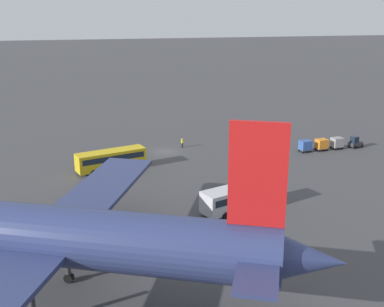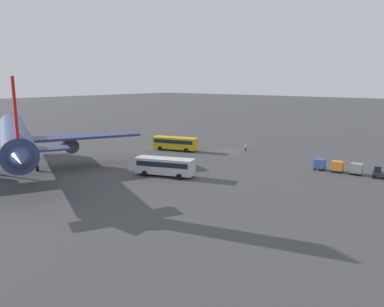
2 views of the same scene
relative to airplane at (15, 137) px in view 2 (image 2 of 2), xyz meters
The scene contains 9 objects.
ground_plane 45.87m from the airplane, 114.24° to the right, with size 600.00×600.00×0.00m, color #424244.
airplane is the anchor object (origin of this frame).
shuttle_bus_near 34.97m from the airplane, 104.62° to the right, with size 11.13×5.76×3.16m.
shuttle_bus_far 27.85m from the airplane, 148.23° to the right, with size 10.65×6.22×3.16m.
baggage_tug 64.16m from the airplane, 145.37° to the right, with size 2.63×2.09×2.10m.
worker_person 48.98m from the airplane, 117.00° to the right, with size 0.38×0.38×1.74m.
cargo_cart_grey 61.14m from the airplane, 143.45° to the right, with size 2.21×1.94×2.06m.
cargo_cart_orange 58.44m from the airplane, 141.82° to the right, with size 2.21×1.94×2.06m.
cargo_cart_blue 55.88m from the airplane, 139.91° to the right, with size 2.21×1.94×2.06m.
Camera 2 is at (-48.28, 72.82, 16.38)m, focal length 35.00 mm.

